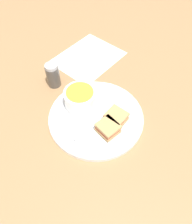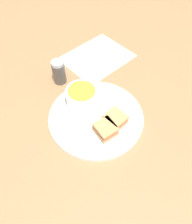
% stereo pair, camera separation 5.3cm
% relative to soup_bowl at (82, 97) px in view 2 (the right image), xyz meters
% --- Properties ---
extents(ground_plane, '(2.40, 2.40, 0.00)m').
position_rel_soup_bowl_xyz_m(ground_plane, '(0.07, 0.03, -0.05)').
color(ground_plane, '#9E754C').
extents(plate, '(0.33, 0.33, 0.02)m').
position_rel_soup_bowl_xyz_m(plate, '(0.07, 0.03, -0.04)').
color(plate, white).
rests_on(plate, ground_plane).
extents(soup_bowl, '(0.11, 0.11, 0.07)m').
position_rel_soup_bowl_xyz_m(soup_bowl, '(0.00, 0.00, 0.00)').
color(soup_bowl, white).
rests_on(soup_bowl, plate).
extents(spoon, '(0.13, 0.03, 0.01)m').
position_rel_soup_bowl_xyz_m(spoon, '(0.11, -0.06, -0.03)').
color(spoon, silver).
rests_on(spoon, plate).
extents(sandwich_half_near, '(0.08, 0.08, 0.03)m').
position_rel_soup_bowl_xyz_m(sandwich_half_near, '(0.14, 0.04, -0.02)').
color(sandwich_half_near, tan).
rests_on(sandwich_half_near, plate).
extents(sandwich_half_far, '(0.09, 0.08, 0.03)m').
position_rel_soup_bowl_xyz_m(sandwich_half_far, '(0.11, 0.08, -0.02)').
color(sandwich_half_far, tan).
rests_on(sandwich_half_far, plate).
extents(salt_shaker, '(0.05, 0.05, 0.10)m').
position_rel_soup_bowl_xyz_m(salt_shaker, '(-0.15, -0.05, -0.01)').
color(salt_shaker, '#4C4742').
rests_on(salt_shaker, ground_plane).
extents(menu_sheet, '(0.33, 0.35, 0.00)m').
position_rel_soup_bowl_xyz_m(menu_sheet, '(-0.25, 0.13, -0.05)').
color(menu_sheet, white).
rests_on(menu_sheet, ground_plane).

